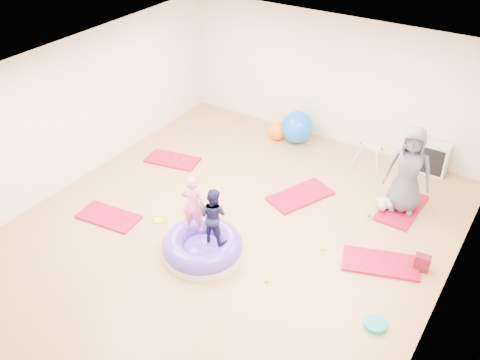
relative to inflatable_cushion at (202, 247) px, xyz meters
The scene contains 19 objects.
room 1.46m from the inflatable_cushion, 86.73° to the left, with size 7.01×8.01×2.81m.
gym_mat_front_left 2.03m from the inflatable_cushion, behind, with size 1.11×0.55×0.05m, color #A51230.
gym_mat_mid_left 3.10m from the inflatable_cushion, 137.91° to the left, with size 1.10×0.55×0.05m, color #A51230.
gym_mat_center_back 2.43m from the inflatable_cushion, 75.87° to the left, with size 1.23×0.62×0.05m, color #A51230.
gym_mat_right 2.89m from the inflatable_cushion, 28.02° to the left, with size 1.20×0.60×0.05m, color #A51230.
gym_mat_rear_right 3.81m from the inflatable_cushion, 52.08° to the left, with size 1.25×0.62×0.05m, color #A51230.
inflatable_cushion is the anchor object (origin of this frame).
child_pink 0.79m from the inflatable_cushion, 152.70° to the left, with size 0.38×0.25×1.04m, color pink.
child_navy 0.73m from the inflatable_cushion, 29.38° to the left, with size 0.47×0.37×0.97m, color #171537.
adult_caregiver 3.85m from the inflatable_cushion, 51.64° to the left, with size 0.81×0.53×1.65m, color #4B4A53.
infant 3.48m from the inflatable_cushion, 53.18° to the left, with size 0.36×0.37×0.21m.
ball_pit_balls 1.39m from the inflatable_cushion, 76.35° to the left, with size 4.61×2.51×0.07m.
exercise_ball_blue 4.27m from the inflatable_cushion, 96.47° to the left, with size 0.72×0.72×0.72m, color blue.
exercise_ball_orange 4.20m from the inflatable_cushion, 102.46° to the left, with size 0.41×0.41×0.41m, color orange.
infant_play_gym 4.35m from the inflatable_cushion, 73.13° to the left, with size 0.61×0.57×0.46m.
cube_shelf 5.15m from the inflatable_cushion, 62.37° to the left, with size 0.66×0.33×0.66m.
balance_disc 2.94m from the inflatable_cushion, ahead, with size 0.33×0.33×0.07m, color teal.
backpack 3.51m from the inflatable_cushion, 26.81° to the left, with size 0.24×0.15×0.28m, color #B11A38.
yellow_toy 1.25m from the inflatable_cushion, 165.58° to the left, with size 0.18×0.18×0.03m, color #F1F707.
Camera 1 is at (4.08, -6.07, 5.88)m, focal length 40.00 mm.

